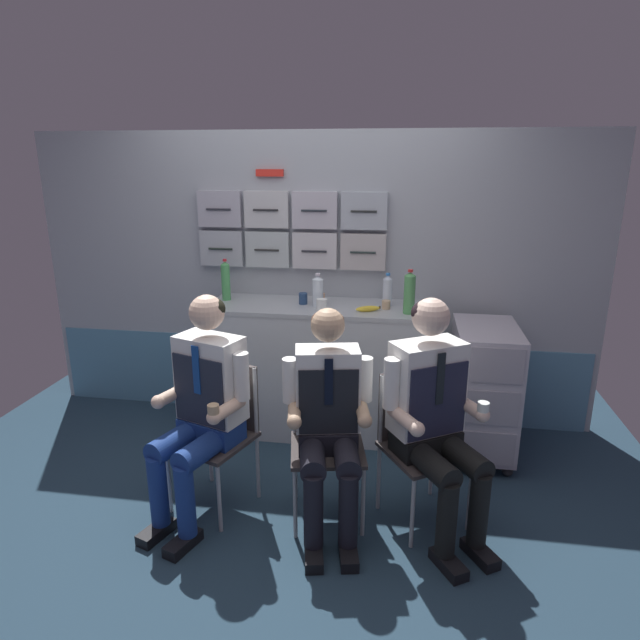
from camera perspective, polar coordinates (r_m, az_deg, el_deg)
name	(u,v)px	position (r m, az deg, el deg)	size (l,w,h in m)	color
ground	(271,520)	(3.32, -5.11, -20.03)	(4.80, 4.80, 0.04)	#213748
galley_bulkhead	(310,282)	(4.12, -1.02, 3.98)	(4.20, 0.14, 2.15)	#A0A8B1
galley_counter	(319,369)	(4.00, -0.08, -5.11)	(1.57, 0.53, 0.96)	#B4BCC2
service_trolley	(483,388)	(3.84, 16.63, -6.77)	(0.40, 0.65, 0.90)	black
folding_chair_left	(222,419)	(3.26, -10.16, -10.13)	(0.51, 0.51, 0.83)	#A8AAAF
crew_member_left	(202,400)	(3.07, -12.19, -8.13)	(0.54, 0.69, 1.26)	black
folding_chair_right	(327,427)	(3.13, 0.69, -11.06)	(0.47, 0.47, 0.83)	#A8AAAF
crew_member_right	(328,415)	(2.91, 0.88, -9.83)	(0.49, 0.63, 1.22)	black
folding_chair_near_trolley	(416,430)	(3.14, 9.99, -11.21)	(0.55, 0.55, 0.83)	#A8AAAF
crew_member_near_trolley	(435,409)	(2.94, 11.85, -9.05)	(0.62, 0.70, 1.28)	black
water_bottle_blue_cap	(409,293)	(3.66, 9.31, 2.82)	(0.08, 0.08, 0.30)	#4D9A54
water_bottle_clear	(388,290)	(3.84, 7.05, 3.07)	(0.07, 0.07, 0.23)	silver
water_bottle_short	(226,281)	(4.02, -9.80, 4.07)	(0.06, 0.06, 0.30)	#48A357
water_bottle_tall	(318,291)	(3.80, -0.22, 3.05)	(0.08, 0.08, 0.23)	silver
coffee_cup_spare	(303,298)	(3.88, -1.77, 2.29)	(0.06, 0.06, 0.08)	navy
paper_cup_blue	(322,305)	(3.69, 0.18, 1.60)	(0.07, 0.07, 0.08)	white
espresso_cup_small	(386,304)	(3.78, 6.90, 1.63)	(0.06, 0.06, 0.06)	tan
paper_cup_tan	(320,298)	(3.91, 0.00, 2.32)	(0.07, 0.07, 0.07)	tan
snack_banana	(368,309)	(3.70, 5.02, 1.18)	(0.17, 0.10, 0.04)	yellow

